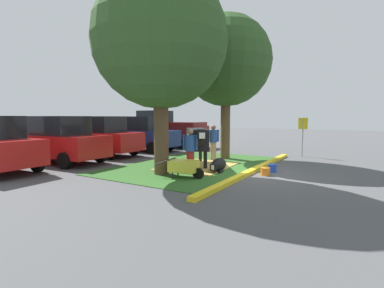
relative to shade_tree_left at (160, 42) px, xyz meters
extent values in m
plane|color=#4C4C4F|center=(1.76, -2.31, -4.47)|extent=(80.00, 80.00, 0.00)
cube|color=#2D5B23|center=(2.28, 0.01, -4.46)|extent=(7.82, 4.85, 0.02)
cube|color=yellow|center=(2.28, -2.57, -4.41)|extent=(9.02, 0.24, 0.12)
cube|color=tan|center=(1.96, -0.34, -4.45)|extent=(3.34, 2.59, 0.04)
cylinder|color=#4C3823|center=(0.00, 0.00, -3.01)|extent=(0.50, 0.50, 2.93)
sphere|color=#2D5123|center=(0.00, 0.00, 0.02)|extent=(4.50, 4.50, 4.50)
cylinder|color=brown|center=(4.55, -0.31, -2.92)|extent=(0.45, 0.45, 3.11)
sphere|color=#2D5123|center=(4.55, -0.31, 0.10)|extent=(4.19, 4.19, 4.19)
cube|color=black|center=(2.17, -0.14, -3.36)|extent=(2.27, 1.91, 0.80)
cube|color=white|center=(2.05, -0.23, -3.36)|extent=(1.15, 1.11, 0.56)
cylinder|color=black|center=(1.09, -0.92, -3.26)|extent=(0.70, 0.63, 0.58)
cube|color=black|center=(0.83, -1.11, -3.08)|extent=(0.51, 0.47, 0.32)
cube|color=white|center=(0.67, -1.22, -3.12)|extent=(0.21, 0.23, 0.20)
cylinder|color=black|center=(1.61, -0.84, -4.12)|extent=(0.14, 0.14, 0.71)
cylinder|color=black|center=(1.33, -0.45, -4.12)|extent=(0.14, 0.14, 0.71)
cylinder|color=black|center=(3.01, 0.16, -4.12)|extent=(0.14, 0.14, 0.71)
cylinder|color=black|center=(2.72, 0.56, -4.12)|extent=(0.14, 0.14, 0.71)
cylinder|color=black|center=(3.14, 0.56, -3.61)|extent=(0.06, 0.06, 0.70)
ellipsoid|color=black|center=(1.57, -1.43, -4.23)|extent=(1.17, 0.66, 0.48)
cube|color=black|center=(0.98, -1.53, -4.21)|extent=(0.31, 0.24, 0.22)
cube|color=silver|center=(0.86, -1.55, -4.21)|extent=(0.08, 0.11, 0.16)
cylinder|color=black|center=(1.25, -1.67, -4.41)|extent=(0.36, 0.16, 0.10)
cylinder|color=maroon|center=(0.58, -0.81, -4.07)|extent=(0.26, 0.26, 0.80)
cylinder|color=#23478C|center=(0.58, -0.81, -3.40)|extent=(0.34, 0.34, 0.55)
sphere|color=#8C664C|center=(0.58, -0.81, -3.01)|extent=(0.22, 0.22, 0.22)
cylinder|color=#23478C|center=(0.51, -0.60, -3.37)|extent=(0.09, 0.09, 0.52)
cylinder|color=#23478C|center=(0.66, -1.01, -3.37)|extent=(0.09, 0.09, 0.52)
cylinder|color=#9E7F5B|center=(3.74, -0.09, -4.06)|extent=(0.26, 0.26, 0.83)
cylinder|color=#23478C|center=(3.74, -0.09, -3.36)|extent=(0.34, 0.34, 0.57)
sphere|color=#8C664C|center=(3.74, -0.09, -2.96)|extent=(0.22, 0.22, 0.22)
cylinder|color=#23478C|center=(3.84, -0.29, -3.33)|extent=(0.09, 0.09, 0.54)
cylinder|color=#23478C|center=(3.65, 0.11, -3.33)|extent=(0.09, 0.09, 0.54)
cube|color=gold|center=(-0.10, -0.98, -4.07)|extent=(0.76, 1.00, 0.36)
cylinder|color=black|center=(0.00, -1.48, -4.29)|extent=(0.17, 0.37, 0.36)
cylinder|color=black|center=(0.06, -0.65, -4.35)|extent=(0.04, 0.04, 0.24)
cylinder|color=black|center=(-0.37, -0.73, -4.35)|extent=(0.04, 0.04, 0.24)
cylinder|color=black|center=(-0.01, -0.30, -3.95)|extent=(0.14, 0.53, 0.23)
cylinder|color=black|center=(-0.44, -0.39, -3.95)|extent=(0.14, 0.53, 0.23)
cylinder|color=#99999E|center=(7.24, -3.32, -3.52)|extent=(0.06, 0.06, 1.91)
cube|color=yellow|center=(7.24, -3.32, -2.81)|extent=(0.06, 0.44, 0.56)
cylinder|color=orange|center=(1.71, -3.12, -4.35)|extent=(0.31, 0.31, 0.26)
torus|color=orange|center=(1.71, -3.12, -4.22)|extent=(0.34, 0.34, 0.02)
cylinder|color=blue|center=(2.43, -3.16, -4.34)|extent=(0.30, 0.30, 0.27)
torus|color=blue|center=(2.43, -3.16, -4.20)|extent=(0.32, 0.32, 0.02)
cylinder|color=black|center=(-1.97, 4.13, -4.15)|extent=(0.25, 0.65, 0.64)
cube|color=red|center=(-0.28, 5.26, -3.70)|extent=(2.00, 4.48, 0.90)
cube|color=black|center=(-0.28, 5.26, -2.85)|extent=(1.68, 2.27, 0.80)
cylinder|color=black|center=(-1.25, 6.65, -4.15)|extent=(0.25, 0.65, 0.64)
cylinder|color=black|center=(0.55, 6.73, -4.15)|extent=(0.25, 0.65, 0.64)
cylinder|color=black|center=(-1.12, 3.79, -4.15)|extent=(0.25, 0.65, 0.64)
cylinder|color=black|center=(0.68, 3.87, -4.15)|extent=(0.25, 0.65, 0.64)
cube|color=red|center=(2.23, 5.63, -3.70)|extent=(2.00, 4.48, 0.90)
cube|color=black|center=(2.23, 5.63, -2.85)|extent=(1.68, 2.27, 0.80)
cylinder|color=black|center=(1.26, 7.02, -4.15)|extent=(0.25, 0.65, 0.64)
cylinder|color=black|center=(3.06, 7.10, -4.15)|extent=(0.25, 0.65, 0.64)
cylinder|color=black|center=(1.39, 4.16, -4.15)|extent=(0.25, 0.65, 0.64)
cylinder|color=black|center=(3.19, 4.24, -4.15)|extent=(0.25, 0.65, 0.64)
cube|color=navy|center=(4.94, 5.26, -3.70)|extent=(2.00, 4.48, 0.90)
cube|color=black|center=(4.94, 5.26, -2.85)|extent=(1.68, 2.27, 0.80)
cylinder|color=black|center=(3.98, 6.64, -4.15)|extent=(0.25, 0.65, 0.64)
cylinder|color=black|center=(5.78, 6.72, -4.15)|extent=(0.25, 0.65, 0.64)
cylinder|color=black|center=(4.11, 3.79, -4.15)|extent=(0.25, 0.65, 0.64)
cylinder|color=black|center=(5.90, 3.87, -4.15)|extent=(0.25, 0.65, 0.64)
cube|color=maroon|center=(7.67, 5.43, -3.60)|extent=(2.24, 5.49, 1.10)
cube|color=black|center=(7.63, 6.38, -2.55)|extent=(1.92, 1.88, 1.00)
cube|color=maroon|center=(7.73, 4.22, -2.93)|extent=(2.02, 2.78, 0.24)
cylinder|color=black|center=(6.59, 7.14, -4.15)|extent=(0.25, 0.65, 0.64)
cylinder|color=black|center=(8.59, 7.23, -4.15)|extent=(0.25, 0.65, 0.64)
cylinder|color=black|center=(6.75, 3.63, -4.15)|extent=(0.25, 0.65, 0.64)
cylinder|color=black|center=(8.75, 3.72, -4.15)|extent=(0.25, 0.65, 0.64)
camera|label=1|loc=(-7.70, -5.92, -2.51)|focal=26.46mm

